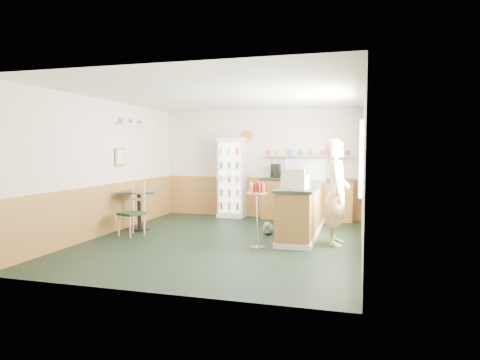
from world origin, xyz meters
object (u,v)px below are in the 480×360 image
(display_case, at_px, (306,171))
(cash_register, at_px, (296,182))
(shopkeeper, at_px, (336,192))
(condiment_stand, at_px, (257,204))
(cafe_chair, at_px, (133,206))
(drinks_fridge, at_px, (232,178))
(cafe_table, at_px, (139,202))

(display_case, xyz_separation_m, cash_register, (0.00, -1.58, -0.12))
(shopkeeper, distance_m, condiment_stand, 1.45)
(shopkeeper, height_order, cafe_chair, shopkeeper)
(display_case, relative_size, cafe_chair, 0.77)
(shopkeeper, distance_m, cafe_chair, 3.96)
(drinks_fridge, relative_size, shopkeeper, 1.05)
(display_case, distance_m, cafe_table, 3.61)
(condiment_stand, distance_m, cafe_chair, 2.68)
(shopkeeper, relative_size, cafe_chair, 1.71)
(display_case, height_order, cash_register, display_case)
(drinks_fridge, relative_size, display_case, 2.32)
(cash_register, distance_m, condiment_stand, 0.81)
(display_case, distance_m, cafe_chair, 3.66)
(condiment_stand, height_order, cafe_table, condiment_stand)
(cafe_table, relative_size, cafe_chair, 0.86)
(display_case, bearing_deg, shopkeeper, -62.99)
(condiment_stand, xyz_separation_m, cafe_chair, (-2.64, 0.43, -0.19))
(cash_register, distance_m, cafe_chair, 3.29)
(shopkeeper, xyz_separation_m, cafe_chair, (-3.94, -0.17, -0.37))
(cash_register, xyz_separation_m, condiment_stand, (-0.61, -0.40, -0.37))
(display_case, xyz_separation_m, cafe_table, (-3.40, -1.03, -0.66))
(cash_register, relative_size, cafe_chair, 0.40)
(drinks_fridge, height_order, cafe_chair, drinks_fridge)
(drinks_fridge, distance_m, shopkeeper, 3.70)
(cash_register, bearing_deg, display_case, 95.22)
(display_case, relative_size, condiment_stand, 0.76)
(display_case, bearing_deg, cafe_table, -163.10)
(cash_register, distance_m, shopkeeper, 0.75)
(drinks_fridge, distance_m, cafe_table, 2.63)
(cash_register, bearing_deg, cafe_chair, -175.38)
(cafe_table, height_order, cafe_chair, cafe_chair)
(display_case, xyz_separation_m, shopkeeper, (0.70, -1.37, -0.31))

